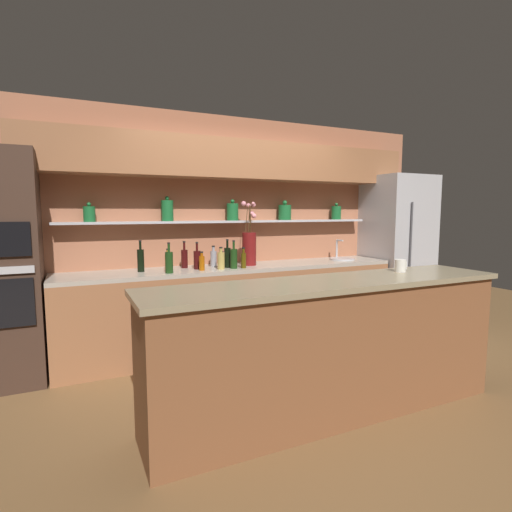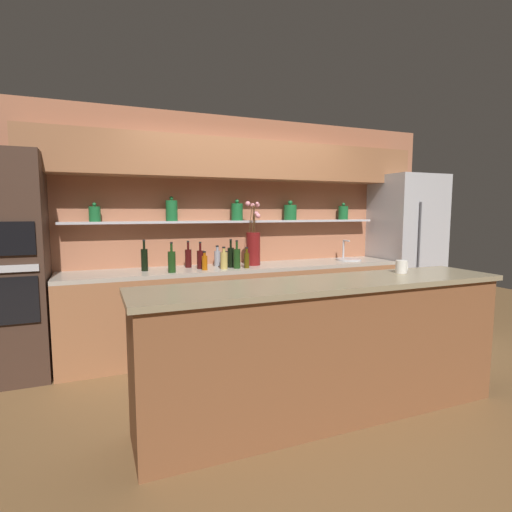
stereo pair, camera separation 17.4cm
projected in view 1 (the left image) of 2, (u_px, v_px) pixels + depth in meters
ground_plane at (299, 390)px, 3.42m from camera, size 12.00×12.00×0.00m
back_wall_unit at (232, 209)px, 4.62m from camera, size 5.20×0.44×2.60m
back_counter_unit at (238, 307)px, 4.46m from camera, size 3.77×0.62×0.92m
island_counter at (330, 347)px, 2.97m from camera, size 2.83×0.61×1.02m
refrigerator at (397, 251)px, 5.32m from camera, size 0.75×0.73×1.98m
oven_tower at (1, 269)px, 3.46m from camera, size 0.64×0.64×2.05m
flower_vase at (249, 245)px, 4.48m from camera, size 0.16×0.17×0.72m
sink_fixture at (342, 258)px, 5.01m from camera, size 0.31×0.31×0.25m
bottle_sauce_0 at (222, 260)px, 4.46m from camera, size 0.05×0.05×0.16m
bottle_spirit_1 at (221, 260)px, 4.17m from camera, size 0.08×0.08×0.23m
bottle_wine_2 at (234, 258)px, 4.22m from camera, size 0.07×0.07×0.30m
bottle_wine_3 at (197, 259)px, 4.18m from camera, size 0.07×0.07×0.29m
bottle_wine_4 at (141, 260)px, 3.99m from camera, size 0.07×0.07×0.32m
bottle_spirit_5 at (213, 258)px, 4.38m from camera, size 0.07×0.07×0.23m
bottle_oil_6 at (244, 260)px, 4.25m from camera, size 0.05×0.05×0.22m
bottle_wine_7 at (184, 258)px, 4.27m from camera, size 0.07×0.07×0.29m
bottle_sauce_8 at (202, 263)px, 4.08m from camera, size 0.06×0.06×0.20m
bottle_wine_9 at (169, 262)px, 3.90m from camera, size 0.08×0.08×0.30m
bottle_oil_10 at (168, 261)px, 4.14m from camera, size 0.06×0.06×0.22m
bottle_wine_11 at (227, 257)px, 4.29m from camera, size 0.07×0.07×0.31m
coffee_mug at (400, 266)px, 3.33m from camera, size 0.11×0.09×0.10m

